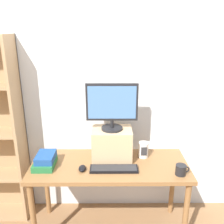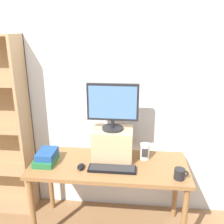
{
  "view_description": "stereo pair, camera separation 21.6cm",
  "coord_description": "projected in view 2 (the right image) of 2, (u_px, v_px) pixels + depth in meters",
  "views": [
    {
      "loc": [
        0.01,
        -2.0,
        1.91
      ],
      "look_at": [
        0.02,
        0.04,
        1.22
      ],
      "focal_mm": 40.0,
      "sensor_mm": 36.0,
      "label": 1
    },
    {
      "loc": [
        0.23,
        -1.99,
        1.91
      ],
      "look_at": [
        0.02,
        0.04,
        1.22
      ],
      "focal_mm": 40.0,
      "sensor_mm": 36.0,
      "label": 2
    }
  ],
  "objects": [
    {
      "name": "desk",
      "position": [
        109.0,
        172.0,
        2.31
      ],
      "size": [
        1.43,
        0.58,
        0.74
      ],
      "color": "olive",
      "rests_on": "ground_plane"
    },
    {
      "name": "keyboard",
      "position": [
        112.0,
        169.0,
        2.17
      ],
      "size": [
        0.42,
        0.12,
        0.02
      ],
      "color": "black",
      "rests_on": "desk"
    },
    {
      "name": "riser_box",
      "position": [
        113.0,
        144.0,
        2.33
      ],
      "size": [
        0.37,
        0.27,
        0.3
      ],
      "color": "tan",
      "rests_on": "desk"
    },
    {
      "name": "computer_monitor",
      "position": [
        113.0,
        105.0,
        2.21
      ],
      "size": [
        0.46,
        0.2,
        0.43
      ],
      "color": "black",
      "rests_on": "riser_box"
    },
    {
      "name": "book_stack",
      "position": [
        46.0,
        157.0,
        2.28
      ],
      "size": [
        0.18,
        0.25,
        0.11
      ],
      "color": "#236B38",
      "rests_on": "desk"
    },
    {
      "name": "desk_speaker",
      "position": [
        145.0,
        151.0,
        2.34
      ],
      "size": [
        0.09,
        0.1,
        0.15
      ],
      "color": "silver",
      "rests_on": "desk"
    },
    {
      "name": "computer_mouse",
      "position": [
        81.0,
        167.0,
        2.2
      ],
      "size": [
        0.06,
        0.1,
        0.04
      ],
      "color": "black",
      "rests_on": "desk"
    },
    {
      "name": "back_wall",
      "position": [
        113.0,
        93.0,
        2.49
      ],
      "size": [
        7.0,
        0.08,
        2.6
      ],
      "color": "silver",
      "rests_on": "ground_plane"
    },
    {
      "name": "coffee_mug",
      "position": [
        180.0,
        174.0,
        2.04
      ],
      "size": [
        0.12,
        0.09,
        0.09
      ],
      "color": "black",
      "rests_on": "desk"
    }
  ]
}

